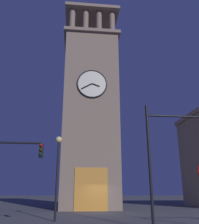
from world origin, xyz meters
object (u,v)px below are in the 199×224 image
at_px(traffic_signal_far, 7,163).
at_px(street_lamp, 58,161).
at_px(clocktower, 90,115).
at_px(traffic_signal_near, 173,144).

distance_m(traffic_signal_far, street_lamp, 3.77).
bearing_deg(clocktower, traffic_signal_near, 103.84).
bearing_deg(traffic_signal_near, traffic_signal_far, -5.80).
bearing_deg(traffic_signal_near, street_lamp, -29.32).
relative_size(clocktower, street_lamp, 4.96).
relative_size(traffic_signal_near, street_lamp, 1.21).
height_order(clocktower, traffic_signal_far, clocktower).
distance_m(traffic_signal_near, street_lamp, 7.48).
height_order(clocktower, traffic_signal_near, clocktower).
bearing_deg(traffic_signal_near, clocktower, -76.16).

